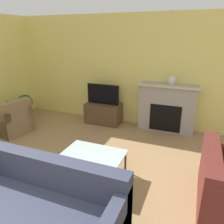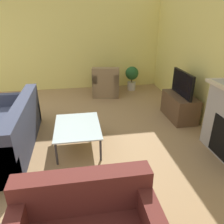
{
  "view_description": "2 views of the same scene",
  "coord_description": "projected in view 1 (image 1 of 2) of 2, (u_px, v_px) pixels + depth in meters",
  "views": [
    {
      "loc": [
        1.73,
        -0.44,
        2.21
      ],
      "look_at": [
        0.31,
        3.11,
        0.85
      ],
      "focal_mm": 35.0,
      "sensor_mm": 36.0,
      "label": 1
    },
    {
      "loc": [
        3.57,
        2.31,
        2.11
      ],
      "look_at": [
        0.64,
        2.8,
        0.77
      ],
      "focal_mm": 35.0,
      "sensor_mm": 36.0,
      "label": 2
    }
  ],
  "objects": [
    {
      "name": "wall_back",
      "position": [
        126.0,
        71.0,
        5.5
      ],
      "size": [
        8.96,
        0.06,
        2.7
      ],
      "color": "#EADB72",
      "rests_on": "ground_plane"
    },
    {
      "name": "fireplace",
      "position": [
        167.0,
        107.0,
        5.18
      ],
      "size": [
        1.43,
        0.4,
        1.15
      ],
      "color": "#9E9993",
      "rests_on": "ground_plane"
    },
    {
      "name": "tv_stand",
      "position": [
        103.0,
        113.0,
        5.72
      ],
      "size": [
        0.91,
        0.48,
        0.53
      ],
      "color": "brown",
      "rests_on": "ground_plane"
    },
    {
      "name": "tv",
      "position": [
        103.0,
        94.0,
        5.55
      ],
      "size": [
        0.85,
        0.06,
        0.51
      ],
      "color": "black",
      "rests_on": "tv_stand"
    },
    {
      "name": "couch_sectional",
      "position": [
        39.0,
        208.0,
        2.56
      ],
      "size": [
        2.06,
        0.85,
        0.82
      ],
      "color": "#33384C",
      "rests_on": "ground_plane"
    },
    {
      "name": "armchair_by_window",
      "position": [
        11.0,
        120.0,
        5.15
      ],
      "size": [
        0.92,
        0.84,
        0.82
      ],
      "rotation": [
        0.0,
        0.0,
        -1.74
      ],
      "color": "#8C704C",
      "rests_on": "ground_plane"
    },
    {
      "name": "coffee_table",
      "position": [
        92.0,
        157.0,
        3.49
      ],
      "size": [
        1.0,
        0.75,
        0.4
      ],
      "color": "#333338",
      "rests_on": "ground_plane"
    },
    {
      "name": "potted_plant",
      "position": [
        26.0,
        104.0,
        5.91
      ],
      "size": [
        0.38,
        0.38,
        0.7
      ],
      "color": "beige",
      "rests_on": "ground_plane"
    },
    {
      "name": "mantel_clock",
      "position": [
        172.0,
        80.0,
        4.94
      ],
      "size": [
        0.17,
        0.07,
        0.2
      ],
      "color": "beige",
      "rests_on": "fireplace"
    }
  ]
}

